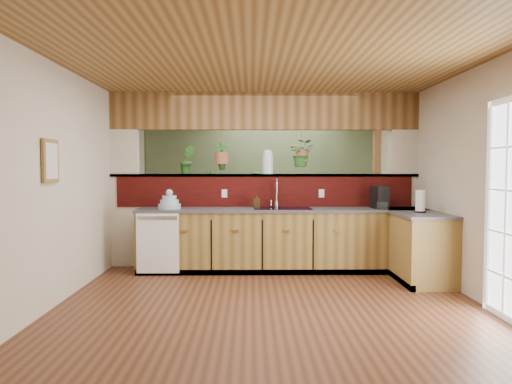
{
  "coord_description": "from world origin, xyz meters",
  "views": [
    {
      "loc": [
        -0.21,
        -5.53,
        1.48
      ],
      "look_at": [
        -0.14,
        0.7,
        1.15
      ],
      "focal_mm": 32.0,
      "sensor_mm": 36.0,
      "label": 1
    }
  ],
  "objects_px": {
    "shelving_console": "(236,219)",
    "faucet": "(276,192)",
    "dish_stack": "(169,203)",
    "soap_dispenser": "(257,201)",
    "glass_jar": "(268,162)",
    "paper_towel": "(420,202)",
    "coffee_maker": "(380,198)"
  },
  "relations": [
    {
      "from": "glass_jar",
      "to": "coffee_maker",
      "type": "bearing_deg",
      "value": -15.29
    },
    {
      "from": "faucet",
      "to": "dish_stack",
      "type": "height_order",
      "value": "faucet"
    },
    {
      "from": "faucet",
      "to": "paper_towel",
      "type": "relative_size",
      "value": 1.36
    },
    {
      "from": "soap_dispenser",
      "to": "glass_jar",
      "type": "relative_size",
      "value": 0.58
    },
    {
      "from": "coffee_maker",
      "to": "glass_jar",
      "type": "distance_m",
      "value": 1.72
    },
    {
      "from": "dish_stack",
      "to": "paper_towel",
      "type": "xyz_separation_m",
      "value": [
        3.36,
        -0.57,
        0.05
      ]
    },
    {
      "from": "soap_dispenser",
      "to": "shelving_console",
      "type": "bearing_deg",
      "value": 99.84
    },
    {
      "from": "soap_dispenser",
      "to": "coffee_maker",
      "type": "relative_size",
      "value": 0.65
    },
    {
      "from": "glass_jar",
      "to": "dish_stack",
      "type": "bearing_deg",
      "value": -163.28
    },
    {
      "from": "faucet",
      "to": "paper_towel",
      "type": "distance_m",
      "value": 1.99
    },
    {
      "from": "dish_stack",
      "to": "coffee_maker",
      "type": "xyz_separation_m",
      "value": [
        2.99,
        -0.01,
        0.06
      ]
    },
    {
      "from": "shelving_console",
      "to": "soap_dispenser",
      "type": "bearing_deg",
      "value": -66.88
    },
    {
      "from": "soap_dispenser",
      "to": "shelving_console",
      "type": "distance_m",
      "value": 2.27
    },
    {
      "from": "faucet",
      "to": "shelving_console",
      "type": "relative_size",
      "value": 0.28
    },
    {
      "from": "dish_stack",
      "to": "soap_dispenser",
      "type": "xyz_separation_m",
      "value": [
        1.24,
        0.14,
        0.02
      ]
    },
    {
      "from": "faucet",
      "to": "soap_dispenser",
      "type": "xyz_separation_m",
      "value": [
        -0.29,
        -0.07,
        -0.12
      ]
    },
    {
      "from": "soap_dispenser",
      "to": "paper_towel",
      "type": "height_order",
      "value": "paper_towel"
    },
    {
      "from": "shelving_console",
      "to": "faucet",
      "type": "bearing_deg",
      "value": -59.14
    },
    {
      "from": "faucet",
      "to": "coffee_maker",
      "type": "xyz_separation_m",
      "value": [
        1.46,
        -0.22,
        -0.08
      ]
    },
    {
      "from": "dish_stack",
      "to": "soap_dispenser",
      "type": "relative_size",
      "value": 1.52
    },
    {
      "from": "faucet",
      "to": "paper_towel",
      "type": "height_order",
      "value": "faucet"
    },
    {
      "from": "soap_dispenser",
      "to": "glass_jar",
      "type": "height_order",
      "value": "glass_jar"
    },
    {
      "from": "glass_jar",
      "to": "paper_towel",
      "type": "bearing_deg",
      "value": -26.93
    },
    {
      "from": "dish_stack",
      "to": "shelving_console",
      "type": "bearing_deg",
      "value": 69.72
    },
    {
      "from": "paper_towel",
      "to": "shelving_console",
      "type": "height_order",
      "value": "paper_towel"
    },
    {
      "from": "dish_stack",
      "to": "paper_towel",
      "type": "relative_size",
      "value": 1.03
    },
    {
      "from": "soap_dispenser",
      "to": "paper_towel",
      "type": "distance_m",
      "value": 2.24
    },
    {
      "from": "faucet",
      "to": "soap_dispenser",
      "type": "distance_m",
      "value": 0.32
    },
    {
      "from": "faucet",
      "to": "dish_stack",
      "type": "distance_m",
      "value": 1.55
    },
    {
      "from": "soap_dispenser",
      "to": "shelving_console",
      "type": "relative_size",
      "value": 0.14
    },
    {
      "from": "dish_stack",
      "to": "shelving_console",
      "type": "xyz_separation_m",
      "value": [
        0.86,
        2.32,
        -0.49
      ]
    },
    {
      "from": "dish_stack",
      "to": "soap_dispenser",
      "type": "height_order",
      "value": "dish_stack"
    }
  ]
}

